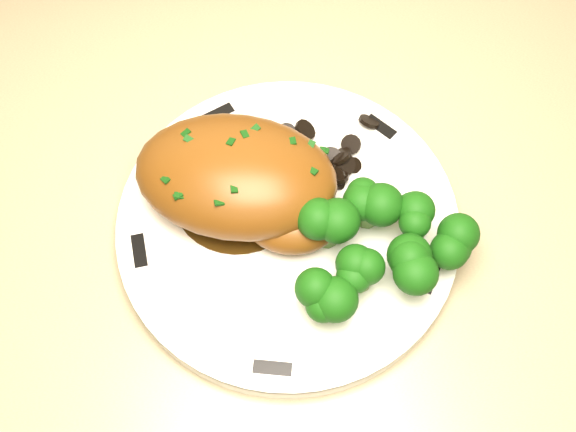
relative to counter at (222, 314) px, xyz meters
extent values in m
cube|color=brown|center=(0.00, 0.00, -0.02)|extent=(1.88, 0.61, 0.81)
cube|color=tan|center=(0.00, 0.00, 0.40)|extent=(1.94, 0.64, 0.03)
cylinder|color=white|center=(0.08, -0.08, 0.42)|extent=(0.34, 0.34, 0.02)
cube|color=black|center=(0.18, 0.00, 0.43)|extent=(0.03, 0.03, 0.00)
cube|color=black|center=(0.04, 0.04, 0.43)|extent=(0.03, 0.02, 0.00)
cube|color=black|center=(-0.04, -0.09, 0.43)|extent=(0.01, 0.03, 0.00)
cube|color=black|center=(0.05, -0.20, 0.43)|extent=(0.03, 0.02, 0.00)
cube|color=black|center=(0.18, -0.15, 0.43)|extent=(0.02, 0.03, 0.00)
cylinder|color=#3A240A|center=(0.04, -0.05, 0.43)|extent=(0.11, 0.11, 0.00)
ellipsoid|color=brown|center=(0.04, -0.05, 0.47)|extent=(0.19, 0.16, 0.06)
ellipsoid|color=brown|center=(0.08, -0.09, 0.45)|extent=(0.09, 0.08, 0.03)
cube|color=#0D390B|center=(0.00, -0.03, 0.49)|extent=(0.01, 0.01, 0.00)
cube|color=#0D390B|center=(0.02, -0.03, 0.50)|extent=(0.01, 0.01, 0.00)
cube|color=#0D390B|center=(0.04, -0.04, 0.50)|extent=(0.01, 0.01, 0.00)
cube|color=#0D390B|center=(0.05, -0.05, 0.50)|extent=(0.01, 0.01, 0.00)
cube|color=#0D390B|center=(0.07, -0.05, 0.50)|extent=(0.01, 0.01, 0.00)
cube|color=#0D390B|center=(0.09, -0.06, 0.49)|extent=(0.01, 0.01, 0.00)
cylinder|color=black|center=(0.16, -0.02, 0.44)|extent=(0.02, 0.01, 0.01)
cylinder|color=black|center=(0.16, -0.01, 0.44)|extent=(0.02, 0.02, 0.01)
cylinder|color=black|center=(0.15, -0.01, 0.44)|extent=(0.02, 0.02, 0.01)
cylinder|color=black|center=(0.14, 0.00, 0.44)|extent=(0.02, 0.02, 0.01)
cylinder|color=black|center=(0.13, 0.00, 0.44)|extent=(0.02, 0.02, 0.01)
cylinder|color=black|center=(0.12, 0.00, 0.44)|extent=(0.02, 0.02, 0.01)
cylinder|color=black|center=(0.11, -0.01, 0.44)|extent=(0.02, 0.02, 0.01)
cylinder|color=black|center=(0.10, -0.01, 0.44)|extent=(0.02, 0.02, 0.00)
cylinder|color=black|center=(0.10, -0.02, 0.44)|extent=(0.02, 0.02, 0.01)
cylinder|color=black|center=(0.10, -0.03, 0.44)|extent=(0.03, 0.02, 0.02)
cylinder|color=black|center=(0.11, -0.04, 0.44)|extent=(0.03, 0.03, 0.01)
cylinder|color=black|center=(0.12, -0.04, 0.44)|extent=(0.03, 0.03, 0.01)
cylinder|color=black|center=(0.13, -0.04, 0.44)|extent=(0.02, 0.02, 0.01)
cylinder|color=black|center=(0.14, -0.04, 0.44)|extent=(0.03, 0.03, 0.01)
cylinder|color=black|center=(0.15, -0.04, 0.44)|extent=(0.03, 0.03, 0.02)
cylinder|color=black|center=(0.16, -0.03, 0.44)|extent=(0.03, 0.03, 0.02)
cylinder|color=#547B34|center=(0.11, -0.10, 0.45)|extent=(0.02, 0.02, 0.03)
sphere|color=#093508|center=(0.11, -0.10, 0.47)|extent=(0.03, 0.03, 0.03)
cylinder|color=#547B34|center=(0.14, -0.09, 0.45)|extent=(0.02, 0.02, 0.03)
sphere|color=#093508|center=(0.14, -0.09, 0.47)|extent=(0.03, 0.03, 0.03)
cylinder|color=#547B34|center=(0.18, -0.11, 0.45)|extent=(0.02, 0.02, 0.03)
sphere|color=#093508|center=(0.18, -0.11, 0.47)|extent=(0.03, 0.03, 0.03)
cylinder|color=#547B34|center=(0.13, -0.14, 0.45)|extent=(0.02, 0.02, 0.03)
sphere|color=#093508|center=(0.13, -0.14, 0.47)|extent=(0.03, 0.03, 0.03)
cylinder|color=#547B34|center=(0.17, -0.15, 0.45)|extent=(0.02, 0.02, 0.03)
sphere|color=#093508|center=(0.17, -0.15, 0.47)|extent=(0.03, 0.03, 0.03)
cylinder|color=#547B34|center=(0.20, -0.13, 0.45)|extent=(0.02, 0.02, 0.03)
sphere|color=#093508|center=(0.20, -0.13, 0.47)|extent=(0.03, 0.03, 0.03)
cylinder|color=#547B34|center=(0.10, -0.16, 0.45)|extent=(0.02, 0.02, 0.03)
sphere|color=#093508|center=(0.10, -0.16, 0.47)|extent=(0.03, 0.03, 0.03)
camera|label=1|loc=(0.04, -0.34, 0.97)|focal=45.00mm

